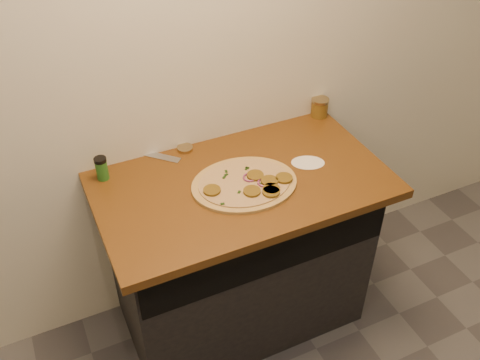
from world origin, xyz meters
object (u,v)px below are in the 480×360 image
chefs_knife (143,152)px  spice_shaker (102,168)px  pizza (246,184)px  salsa_jar (320,107)px

chefs_knife → spice_shaker: 0.23m
pizza → salsa_jar: size_ratio=5.14×
pizza → spice_shaker: (-0.51, 0.29, 0.04)m
pizza → chefs_knife: (-0.31, 0.39, -0.01)m
chefs_knife → salsa_jar: size_ratio=2.50×
chefs_knife → salsa_jar: 0.86m
pizza → spice_shaker: bearing=150.4°
pizza → chefs_knife: bearing=128.4°
pizza → spice_shaker: size_ratio=4.61×
chefs_knife → salsa_jar: (0.86, -0.05, 0.04)m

